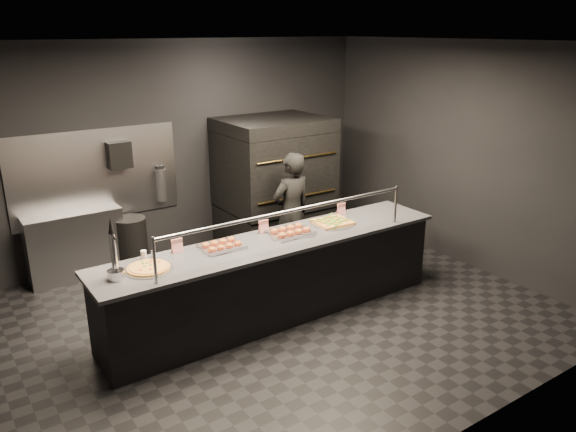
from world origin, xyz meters
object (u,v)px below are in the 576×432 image
object	(u,v)px
trash_bin	(131,243)
service_counter	(276,278)
round_pizza	(148,268)
square_pizza	(332,222)
prep_shelf	(76,246)
slider_tray_a	(222,246)
beer_tap	(115,262)
slider_tray_b	(290,231)
worker	(291,213)
pizza_oven	(274,182)
towel_dispenser	(119,155)
fire_extinguisher	(161,184)

from	to	relation	value
trash_bin	service_counter	bearing A→B (deg)	-67.94
round_pizza	square_pizza	distance (m)	2.30
prep_shelf	slider_tray_a	size ratio (longest dim) A/B	2.53
round_pizza	service_counter	bearing A→B (deg)	-1.10
beer_tap	slider_tray_b	size ratio (longest dim) A/B	1.06
prep_shelf	worker	xyz separation A→B (m)	(2.47, -1.36, 0.36)
service_counter	square_pizza	distance (m)	0.98
pizza_oven	beer_tap	world-z (taller)	pizza_oven
beer_tap	service_counter	bearing A→B (deg)	0.34
round_pizza	trash_bin	xyz separation A→B (m)	(0.55, 2.19, -0.58)
towel_dispenser	slider_tray_a	world-z (taller)	towel_dispenser
beer_tap	square_pizza	distance (m)	2.63
service_counter	beer_tap	distance (m)	1.88
trash_bin	fire_extinguisher	bearing A→B (deg)	18.12
service_counter	fire_extinguisher	bearing A→B (deg)	98.30
slider_tray_b	trash_bin	bearing A→B (deg)	117.87
beer_tap	pizza_oven	bearing A→B (deg)	32.71
service_counter	trash_bin	world-z (taller)	service_counter
service_counter	fire_extinguisher	xyz separation A→B (m)	(-0.35, 2.40, 0.60)
prep_shelf	towel_dispenser	bearing A→B (deg)	5.71
square_pizza	trash_bin	world-z (taller)	square_pizza
pizza_oven	trash_bin	distance (m)	2.21
fire_extinguisher	square_pizza	bearing A→B (deg)	-62.66
service_counter	towel_dispenser	distance (m)	2.78
beer_tap	square_pizza	size ratio (longest dim) A/B	1.15
prep_shelf	pizza_oven	bearing A→B (deg)	-8.54
beer_tap	trash_bin	world-z (taller)	beer_tap
trash_bin	prep_shelf	bearing A→B (deg)	171.87
towel_dispenser	square_pizza	world-z (taller)	towel_dispenser
slider_tray_b	worker	bearing A→B (deg)	54.93
service_counter	prep_shelf	distance (m)	2.82
square_pizza	round_pizza	bearing A→B (deg)	-178.76
beer_tap	trash_bin	distance (m)	2.51
fire_extinguisher	round_pizza	bearing A→B (deg)	-114.87
prep_shelf	square_pizza	size ratio (longest dim) A/B	2.28
trash_bin	pizza_oven	bearing A→B (deg)	-8.67
towel_dispenser	slider_tray_b	distance (m)	2.66
beer_tap	towel_dispenser	bearing A→B (deg)	69.97
slider_tray_a	prep_shelf	bearing A→B (deg)	114.50
slider_tray_a	service_counter	bearing A→B (deg)	-11.92
fire_extinguisher	beer_tap	bearing A→B (deg)	-120.59
towel_dispenser	slider_tray_b	bearing A→B (deg)	-63.89
towel_dispenser	worker	size ratio (longest dim) A/B	0.22
worker	square_pizza	bearing A→B (deg)	85.19
square_pizza	trash_bin	size ratio (longest dim) A/B	0.73
round_pizza	square_pizza	xyz separation A→B (m)	(2.30, 0.05, 0.00)
fire_extinguisher	slider_tray_b	size ratio (longest dim) A/B	0.88
pizza_oven	service_counter	bearing A→B (deg)	-122.27
round_pizza	trash_bin	distance (m)	2.33
square_pizza	prep_shelf	bearing A→B (deg)	137.54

